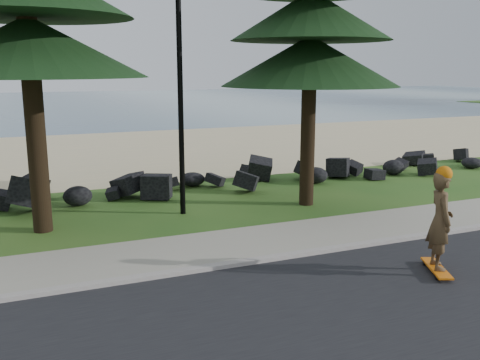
% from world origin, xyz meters
% --- Properties ---
extents(ground, '(160.00, 160.00, 0.00)m').
position_xyz_m(ground, '(0.00, 0.00, 0.00)').
color(ground, '#235119').
rests_on(ground, ground).
extents(road, '(160.00, 7.00, 0.02)m').
position_xyz_m(road, '(0.00, -4.50, 0.01)').
color(road, black).
rests_on(road, ground).
extents(kerb, '(160.00, 0.20, 0.10)m').
position_xyz_m(kerb, '(0.00, -0.90, 0.05)').
color(kerb, '#A9A098').
rests_on(kerb, ground).
extents(sidewalk, '(160.00, 2.00, 0.08)m').
position_xyz_m(sidewalk, '(0.00, 0.20, 0.04)').
color(sidewalk, '#9C9882').
rests_on(sidewalk, ground).
extents(beach_sand, '(160.00, 15.00, 0.01)m').
position_xyz_m(beach_sand, '(0.00, 14.50, 0.01)').
color(beach_sand, beige).
rests_on(beach_sand, ground).
extents(ocean, '(160.00, 58.00, 0.01)m').
position_xyz_m(ocean, '(0.00, 51.00, 0.00)').
color(ocean, '#3C5E73').
rests_on(ocean, ground).
extents(seawall_boulders, '(60.00, 2.40, 1.10)m').
position_xyz_m(seawall_boulders, '(0.00, 5.60, 0.00)').
color(seawall_boulders, black).
rests_on(seawall_boulders, ground).
extents(lamp_post, '(0.25, 0.14, 8.14)m').
position_xyz_m(lamp_post, '(0.00, 3.20, 4.13)').
color(lamp_post, black).
rests_on(lamp_post, ground).
extents(skateboarder, '(0.69, 1.11, 2.04)m').
position_xyz_m(skateboarder, '(3.18, -2.69, 1.02)').
color(skateboarder, orange).
rests_on(skateboarder, ground).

